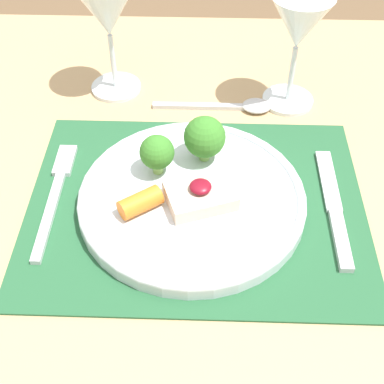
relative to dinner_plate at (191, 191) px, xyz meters
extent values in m
cube|color=tan|center=(0.01, -0.01, -0.03)|extent=(1.57, 0.98, 0.03)
cube|color=#235633|center=(0.01, -0.01, -0.02)|extent=(0.43, 0.33, 0.00)
cylinder|color=silver|center=(0.00, 0.00, -0.01)|extent=(0.29, 0.29, 0.02)
torus|color=silver|center=(0.00, 0.00, 0.00)|extent=(0.29, 0.29, 0.01)
cube|color=beige|center=(0.01, -0.02, 0.01)|extent=(0.10, 0.08, 0.02)
ellipsoid|color=maroon|center=(0.01, -0.02, 0.03)|extent=(0.03, 0.03, 0.01)
cylinder|color=#84B256|center=(0.02, 0.06, 0.01)|extent=(0.01, 0.01, 0.02)
sphere|color=#387A28|center=(0.02, 0.06, 0.04)|extent=(0.05, 0.05, 0.05)
cylinder|color=#84B256|center=(-0.04, 0.04, 0.01)|extent=(0.01, 0.01, 0.02)
sphere|color=#387A28|center=(-0.04, 0.04, 0.03)|extent=(0.04, 0.04, 0.04)
cylinder|color=orange|center=(-0.06, -0.03, 0.01)|extent=(0.06, 0.05, 0.03)
cube|color=silver|center=(-0.18, -0.04, -0.01)|extent=(0.01, 0.15, 0.01)
cube|color=silver|center=(-0.18, 0.07, -0.01)|extent=(0.02, 0.06, 0.01)
cube|color=silver|center=(0.18, -0.06, -0.01)|extent=(0.02, 0.09, 0.01)
cube|color=silver|center=(0.18, 0.04, -0.01)|extent=(0.02, 0.11, 0.00)
cube|color=silver|center=(0.00, 0.20, -0.02)|extent=(0.14, 0.01, 0.01)
ellipsoid|color=silver|center=(0.09, 0.20, -0.01)|extent=(0.04, 0.04, 0.01)
cylinder|color=white|center=(0.14, 0.22, -0.02)|extent=(0.08, 0.08, 0.01)
cylinder|color=white|center=(0.14, 0.22, 0.03)|extent=(0.01, 0.01, 0.09)
cone|color=white|center=(0.14, 0.22, 0.11)|extent=(0.09, 0.09, 0.08)
cylinder|color=white|center=(-0.13, 0.25, -0.02)|extent=(0.08, 0.08, 0.01)
cylinder|color=white|center=(-0.13, 0.25, 0.03)|extent=(0.01, 0.01, 0.09)
cone|color=white|center=(-0.13, 0.25, 0.12)|extent=(0.09, 0.09, 0.08)
camera|label=1|loc=(0.02, -0.47, 0.48)|focal=50.00mm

